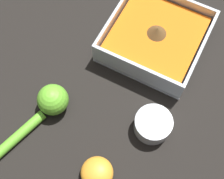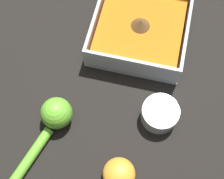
{
  "view_description": "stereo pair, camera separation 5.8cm",
  "coord_description": "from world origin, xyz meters",
  "px_view_note": "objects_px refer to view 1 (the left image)",
  "views": [
    {
      "loc": [
        0.09,
        -0.36,
        0.56
      ],
      "look_at": [
        -0.02,
        -0.15,
        0.03
      ],
      "focal_mm": 50.0,
      "sensor_mm": 36.0,
      "label": 1
    },
    {
      "loc": [
        0.03,
        -0.38,
        0.56
      ],
      "look_at": [
        -0.02,
        -0.15,
        0.03
      ],
      "focal_mm": 50.0,
      "sensor_mm": 36.0,
      "label": 2
    }
  ],
  "objects_px": {
    "spice_bowl": "(153,125)",
    "lemon_half": "(97,173)",
    "square_dish": "(155,38)",
    "lemon_squeezer": "(45,108)"
  },
  "relations": [
    {
      "from": "square_dish",
      "to": "spice_bowl",
      "type": "height_order",
      "value": "square_dish"
    },
    {
      "from": "square_dish",
      "to": "lemon_half",
      "type": "xyz_separation_m",
      "value": [
        0.02,
        -0.29,
        -0.01
      ]
    },
    {
      "from": "lemon_squeezer",
      "to": "lemon_half",
      "type": "distance_m",
      "value": 0.15
    },
    {
      "from": "spice_bowl",
      "to": "lemon_half",
      "type": "xyz_separation_m",
      "value": [
        -0.05,
        -0.12,
        -0.0
      ]
    },
    {
      "from": "square_dish",
      "to": "lemon_half",
      "type": "bearing_deg",
      "value": -85.82
    },
    {
      "from": "square_dish",
      "to": "lemon_half",
      "type": "relative_size",
      "value": 3.35
    },
    {
      "from": "square_dish",
      "to": "lemon_squeezer",
      "type": "bearing_deg",
      "value": -116.84
    },
    {
      "from": "spice_bowl",
      "to": "lemon_half",
      "type": "height_order",
      "value": "spice_bowl"
    },
    {
      "from": "spice_bowl",
      "to": "lemon_squeezer",
      "type": "xyz_separation_m",
      "value": [
        -0.19,
        -0.06,
        0.01
      ]
    },
    {
      "from": "spice_bowl",
      "to": "lemon_half",
      "type": "distance_m",
      "value": 0.13
    }
  ]
}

